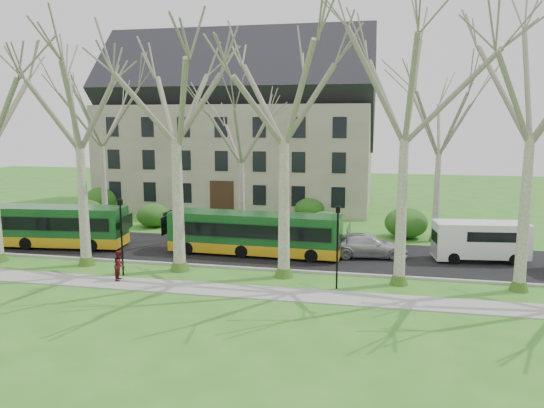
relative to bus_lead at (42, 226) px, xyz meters
The scene contains 14 objects.
ground 15.16m from the bus_lead, 15.39° to the right, with size 120.00×120.00×0.00m, color #367421.
sidewalk 16.00m from the bus_lead, 24.09° to the right, with size 70.00×2.00×0.06m, color gray.
road 14.69m from the bus_lead, ahead, with size 80.00×8.00×0.06m, color black.
curb 14.83m from the bus_lead, ahead, with size 80.00×0.25×0.14m, color #A5A39E.
building 22.72m from the bus_lead, 66.86° to the left, with size 26.50×12.20×16.00m.
tree_row_verge 15.99m from the bus_lead, 14.29° to the right, with size 49.00×7.00×14.00m.
tree_row_far 15.61m from the bus_lead, 27.90° to the left, with size 33.00×7.00×12.00m.
lamp_row 15.42m from the bus_lead, 18.99° to the right, with size 36.22×0.22×4.30m.
hedges 14.06m from the bus_lead, 45.34° to the left, with size 30.60×8.60×2.00m.
bus_lead is the anchor object (origin of this frame).
bus_follow 14.80m from the bus_lead, ahead, with size 11.09×2.31×2.77m, color #14491D, non-canonical shape.
sedan 22.01m from the bus_lead, ahead, with size 2.03×5.00×1.45m, color #B9BABE.
van_a 28.79m from the bus_lead, ahead, with size 5.53×2.01×2.41m, color white, non-canonical shape.
pedestrian_b 10.77m from the bus_lead, 34.09° to the right, with size 0.79×0.62×1.63m, color #4E1217.
Camera 1 is at (8.09, -27.57, 8.69)m, focal length 35.00 mm.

